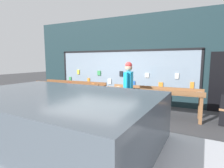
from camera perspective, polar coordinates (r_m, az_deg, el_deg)
The scene contains 7 objects.
ground_plane at distance 5.83m, azimuth -5.64°, elevation -10.30°, with size 40.00×40.00×0.00m, color #38383A.
shopfront_facade at distance 7.68m, azimuth 3.75°, elevation 7.59°, with size 8.91×0.29×3.65m.
display_table_left at distance 7.31m, azimuth -13.59°, elevation -0.58°, with size 3.01×0.74×0.95m.
display_table_right at distance 5.84m, azimuth 13.25°, elevation -2.81°, with size 3.01×0.76×0.92m.
person_browsing at distance 5.50m, azimuth 5.37°, elevation -0.27°, with size 0.29×0.68×1.75m.
small_dog at distance 5.65m, azimuth 0.65°, elevation -7.73°, with size 0.35×0.53×0.43m.
parked_car at distance 2.38m, azimuth -17.69°, elevation -18.83°, with size 4.39×2.08×1.41m.
Camera 1 is at (2.87, -4.75, 1.79)m, focal length 28.00 mm.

